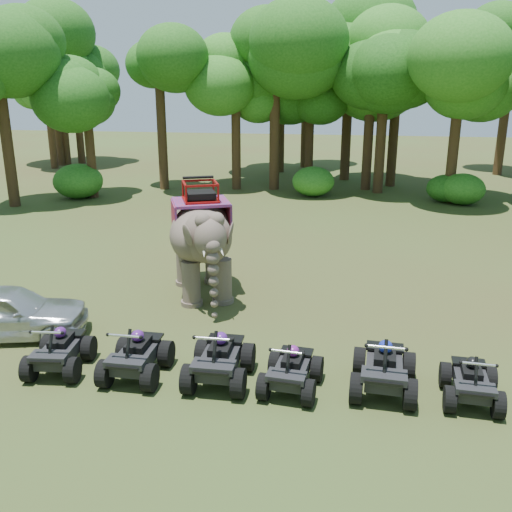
# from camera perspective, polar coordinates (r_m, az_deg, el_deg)

# --- Properties ---
(ground) EXTENTS (110.00, 110.00, 0.00)m
(ground) POSITION_cam_1_polar(r_m,az_deg,el_deg) (14.98, -0.72, -8.33)
(ground) COLOR #47381E
(ground) RESTS_ON ground
(elephant) EXTENTS (3.33, 4.68, 3.60)m
(elephant) POSITION_cam_1_polar(r_m,az_deg,el_deg) (17.54, -5.42, 1.81)
(elephant) COLOR brown
(elephant) RESTS_ON ground
(parked_car) EXTENTS (4.36, 2.57, 1.39)m
(parked_car) POSITION_cam_1_polar(r_m,az_deg,el_deg) (16.21, -23.72, -5.13)
(parked_car) COLOR silver
(parked_car) RESTS_ON ground
(atv_0) EXTENTS (1.37, 1.78, 1.24)m
(atv_0) POSITION_cam_1_polar(r_m,az_deg,el_deg) (14.03, -19.12, -8.44)
(atv_0) COLOR black
(atv_0) RESTS_ON ground
(atv_1) EXTENTS (1.31, 1.77, 1.30)m
(atv_1) POSITION_cam_1_polar(r_m,az_deg,el_deg) (13.29, -11.93, -9.15)
(atv_1) COLOR black
(atv_1) RESTS_ON ground
(atv_2) EXTENTS (1.36, 1.85, 1.37)m
(atv_2) POSITION_cam_1_polar(r_m,az_deg,el_deg) (12.81, -3.69, -9.68)
(atv_2) COLOR black
(atv_2) RESTS_ON ground
(atv_3) EXTENTS (1.36, 1.75, 1.21)m
(atv_3) POSITION_cam_1_polar(r_m,az_deg,el_deg) (12.52, 3.57, -10.77)
(atv_3) COLOR black
(atv_3) RESTS_ON ground
(atv_4) EXTENTS (1.48, 1.95, 1.38)m
(atv_4) POSITION_cam_1_polar(r_m,az_deg,el_deg) (12.71, 12.73, -10.31)
(atv_4) COLOR black
(atv_4) RESTS_ON ground
(atv_5) EXTENTS (1.25, 1.65, 1.17)m
(atv_5) POSITION_cam_1_polar(r_m,az_deg,el_deg) (12.91, 20.80, -11.16)
(atv_5) COLOR black
(atv_5) RESTS_ON ground
(tree_0) EXTENTS (5.34, 5.34, 7.62)m
(tree_0) POSITION_cam_1_polar(r_m,az_deg,el_deg) (36.10, 5.40, 13.15)
(tree_0) COLOR #195114
(tree_0) RESTS_ON ground
(tree_1) EXTENTS (6.44, 6.44, 9.20)m
(tree_1) POSITION_cam_1_polar(r_m,az_deg,el_deg) (33.86, 12.54, 13.87)
(tree_1) COLOR #195114
(tree_1) RESTS_ON ground
(tree_2) EXTENTS (5.90, 5.90, 8.43)m
(tree_2) POSITION_cam_1_polar(r_m,az_deg,el_deg) (32.23, 19.37, 12.47)
(tree_2) COLOR #195114
(tree_2) RESTS_ON ground
(tree_24) EXTENTS (6.08, 6.08, 8.68)m
(tree_24) POSITION_cam_1_polar(r_m,az_deg,el_deg) (32.12, -23.86, 12.18)
(tree_24) COLOR #195114
(tree_24) RESTS_ON ground
(tree_25) EXTENTS (4.85, 4.85, 6.93)m
(tree_25) POSITION_cam_1_polar(r_m,az_deg,el_deg) (33.14, -16.36, 11.54)
(tree_25) COLOR #195114
(tree_25) RESTS_ON ground
(tree_26) EXTENTS (5.78, 5.78, 8.26)m
(tree_26) POSITION_cam_1_polar(r_m,az_deg,el_deg) (34.75, -9.46, 13.35)
(tree_26) COLOR #195114
(tree_26) RESTS_ON ground
(tree_27) EXTENTS (5.57, 5.57, 7.95)m
(tree_27) POSITION_cam_1_polar(r_m,az_deg,el_deg) (34.34, -2.03, 13.26)
(tree_27) COLOR #195114
(tree_27) RESTS_ON ground
(tree_28) EXTENTS (6.97, 6.97, 9.95)m
(tree_28) POSITION_cam_1_polar(r_m,az_deg,el_deg) (46.56, -18.93, 14.73)
(tree_28) COLOR #195114
(tree_28) RESTS_ON ground
(tree_29) EXTENTS (7.06, 7.06, 10.09)m
(tree_29) POSITION_cam_1_polar(r_m,az_deg,el_deg) (42.95, 23.76, 14.14)
(tree_29) COLOR #195114
(tree_29) RESTS_ON ground
(tree_30) EXTENTS (6.07, 6.07, 8.67)m
(tree_30) POSITION_cam_1_polar(r_m,az_deg,el_deg) (43.12, 4.96, 14.56)
(tree_30) COLOR #195114
(tree_30) RESTS_ON ground
(tree_31) EXTENTS (7.41, 7.41, 10.59)m
(tree_31) POSITION_cam_1_polar(r_m,az_deg,el_deg) (37.99, 9.19, 15.46)
(tree_31) COLOR #195114
(tree_31) RESTS_ON ground
(tree_32) EXTENTS (6.17, 6.17, 8.81)m
(tree_32) POSITION_cam_1_polar(r_m,az_deg,el_deg) (47.03, -17.48, 14.18)
(tree_32) COLOR #195114
(tree_32) RESTS_ON ground
(tree_33) EXTENTS (6.25, 6.25, 8.92)m
(tree_33) POSITION_cam_1_polar(r_m,az_deg,el_deg) (34.73, 11.30, 13.80)
(tree_33) COLOR #195114
(tree_33) RESTS_ON ground
(tree_34) EXTENTS (5.88, 5.88, 8.40)m
(tree_34) POSITION_cam_1_polar(r_m,az_deg,el_deg) (46.43, -19.38, 13.71)
(tree_34) COLOR #195114
(tree_34) RESTS_ON ground
(tree_35) EXTENTS (7.06, 7.06, 10.08)m
(tree_35) POSITION_cam_1_polar(r_m,az_deg,el_deg) (40.78, 2.47, 15.43)
(tree_35) COLOR #195114
(tree_35) RESTS_ON ground
(tree_36) EXTENTS (6.94, 6.94, 9.91)m
(tree_36) POSITION_cam_1_polar(r_m,az_deg,el_deg) (34.21, 1.89, 14.89)
(tree_36) COLOR #195114
(tree_36) RESTS_ON ground
(tree_37) EXTENTS (5.10, 5.10, 7.29)m
(tree_37) POSITION_cam_1_polar(r_m,az_deg,el_deg) (44.97, -19.94, 12.85)
(tree_37) COLOR #195114
(tree_37) RESTS_ON ground
(tree_38) EXTENTS (6.57, 6.57, 9.38)m
(tree_38) POSITION_cam_1_polar(r_m,az_deg,el_deg) (36.27, 13.77, 14.15)
(tree_38) COLOR #195114
(tree_38) RESTS_ON ground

